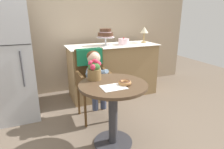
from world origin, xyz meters
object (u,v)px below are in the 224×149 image
Objects in this scene: seated_child at (95,73)px; refrigerator at (7,58)px; cafe_table at (113,102)px; wicker_chair at (91,73)px; flower_vase at (94,70)px; tiered_cake_stand at (105,34)px; donut_front at (125,82)px; round_layer_cake at (124,42)px; table_lamp at (144,31)px.

seated_child is 0.43× the size of refrigerator.
wicker_chair reaches higher than cafe_table.
cafe_table is at bearing -55.75° from flower_vase.
wicker_chair is at bearing -126.63° from tiered_cake_stand.
flower_vase is (-0.12, -0.52, 0.19)m from wicker_chair.
seated_child reaches higher than donut_front.
donut_front is (0.12, -0.79, 0.10)m from wicker_chair.
round_layer_cake is 0.11× the size of refrigerator.
cafe_table is 0.73m from wicker_chair.
cafe_table is 3.11× the size of flower_vase.
refrigerator is (-0.91, 0.90, 0.02)m from flower_vase.
round_layer_cake is (0.64, 1.34, 0.21)m from donut_front.
refrigerator reaches higher than tiered_cake_stand.
cafe_table is 2.40× the size of tiered_cake_stand.
tiered_cake_stand is (0.43, 0.58, 0.44)m from wicker_chair.
refrigerator reaches higher than flower_vase.
refrigerator is at bearing 135.47° from flower_vase.
seated_child is 3.13× the size of flower_vase.
round_layer_cake is at bearing 59.88° from cafe_table.
tiered_cake_stand reaches higher than seated_child.
tiered_cake_stand reaches higher than round_layer_cake.
tiered_cake_stand is (0.55, 1.10, 0.25)m from flower_vase.
refrigerator reaches higher than wicker_chair.
flower_vase is 0.81× the size of table_lamp.
cafe_table is 1.48m from tiered_cake_stand.
flower_vase is at bearing -116.75° from tiered_cake_stand.
round_layer_cake is at bearing 50.64° from flower_vase.
wicker_chair is 0.80m from donut_front.
refrigerator reaches higher than round_layer_cake.
round_layer_cake is (0.75, 0.55, 0.31)m from wicker_chair.
donut_front is (0.12, -0.63, 0.07)m from seated_child.
refrigerator is (-1.03, 0.54, 0.17)m from seated_child.
flower_vase is at bearing -139.17° from table_lamp.
refrigerator is at bearing -174.62° from round_layer_cake.
table_lamp is (0.77, 0.05, 0.03)m from tiered_cake_stand.
table_lamp is at bearing 6.27° from refrigerator.
cafe_table is at bearing 144.16° from donut_front.
seated_child is at bearing 91.80° from cafe_table.
donut_front is (0.10, -0.07, 0.24)m from cafe_table.
tiered_cake_stand is 0.18× the size of refrigerator.
seated_child is 2.42× the size of tiered_cake_stand.
tiered_cake_stand is 1.05× the size of table_lamp.
flower_vase is at bearing -107.97° from wicker_chair.
flower_vase is (-0.24, 0.27, 0.09)m from donut_front.
round_layer_cake reaches higher than cafe_table.
flower_vase reaches higher than donut_front.
tiered_cake_stand is at bearing 77.01° from donut_front.
refrigerator is at bearing -172.22° from tiered_cake_stand.
cafe_table is 5.31× the size of donut_front.
round_layer_cake is at bearing 31.32° from wicker_chair.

